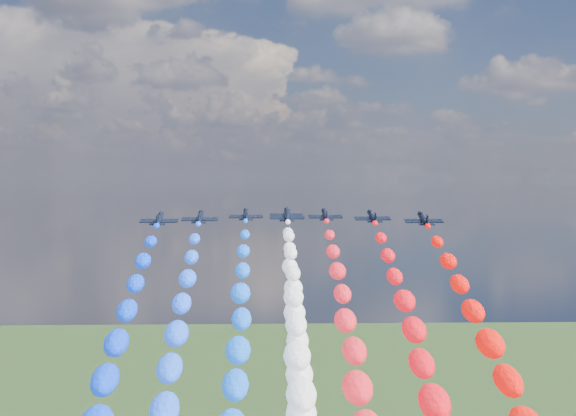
{
  "coord_description": "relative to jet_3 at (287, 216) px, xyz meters",
  "views": [
    {
      "loc": [
        -5.6,
        -168.13,
        106.62
      ],
      "look_at": [
        0.0,
        4.0,
        100.28
      ],
      "focal_mm": 48.29,
      "sensor_mm": 36.0,
      "label": 1
    }
  ],
  "objects": [
    {
      "name": "jet_6",
      "position": [
        18.92,
        -5.22,
        0.0
      ],
      "size": [
        8.35,
        11.23,
        5.05
      ],
      "primitive_type": null,
      "rotation": [
        0.26,
        0.0,
        0.03
      ],
      "color": "black"
    },
    {
      "name": "trail_3",
      "position": [
        0.0,
        -60.53,
        -24.24
      ],
      "size": [
        5.68,
        117.96,
        51.81
      ],
      "primitive_type": null,
      "color": "white"
    },
    {
      "name": "jet_7",
      "position": [
        28.21,
        -16.05,
        0.0
      ],
      "size": [
        8.01,
        10.98,
        5.05
      ],
      "primitive_type": null,
      "rotation": [
        0.26,
        0.0,
        -0.0
      ],
      "color": "black"
    },
    {
      "name": "jet_5",
      "position": [
        9.03,
        3.54,
        0.0
      ],
      "size": [
        8.15,
        11.09,
        5.05
      ],
      "primitive_type": null,
      "rotation": [
        0.26,
        0.0,
        0.01
      ],
      "color": "black"
    },
    {
      "name": "jet_3",
      "position": [
        0.0,
        0.0,
        0.0
      ],
      "size": [
        8.67,
        11.46,
        5.05
      ],
      "primitive_type": null,
      "rotation": [
        0.26,
        0.0,
        -0.06
      ],
      "color": "black"
    },
    {
      "name": "jet_0",
      "position": [
        -27.54,
        -13.72,
        0.0
      ],
      "size": [
        8.04,
        11.0,
        5.05
      ],
      "primitive_type": null,
      "rotation": [
        0.26,
        0.0,
        0.0
      ],
      "color": "black"
    },
    {
      "name": "trail_4",
      "position": [
        0.09,
        -49.02,
        -24.24
      ],
      "size": [
        5.68,
        117.96,
        51.81
      ],
      "primitive_type": null,
      "color": "white"
    },
    {
      "name": "trail_1",
      "position": [
        -19.51,
        -67.6,
        -24.24
      ],
      "size": [
        5.68,
        117.96,
        51.81
      ],
      "primitive_type": null,
      "color": "blue"
    },
    {
      "name": "trail_5",
      "position": [
        9.03,
        -56.99,
        -24.24
      ],
      "size": [
        5.68,
        117.96,
        51.81
      ],
      "primitive_type": null,
      "color": "red"
    },
    {
      "name": "jet_2",
      "position": [
        -9.64,
        4.98,
        0.0
      ],
      "size": [
        8.3,
        11.19,
        5.05
      ],
      "primitive_type": null,
      "rotation": [
        0.26,
        0.0,
        0.03
      ],
      "color": "black"
    },
    {
      "name": "jet_4",
      "position": [
        0.09,
        11.51,
        0.0
      ],
      "size": [
        8.57,
        11.38,
        5.05
      ],
      "primitive_type": null,
      "rotation": [
        0.26,
        0.0,
        -0.05
      ],
      "color": "black"
    },
    {
      "name": "trail_6",
      "position": [
        18.92,
        -65.75,
        -24.24
      ],
      "size": [
        5.68,
        117.96,
        51.81
      ],
      "primitive_type": null,
      "color": "red"
    },
    {
      "name": "jet_1",
      "position": [
        -19.51,
        -7.07,
        0.0
      ],
      "size": [
        8.02,
        10.99,
        5.05
      ],
      "primitive_type": null,
      "rotation": [
        0.26,
        0.0,
        0.0
      ],
      "color": "black"
    },
    {
      "name": "trail_2",
      "position": [
        -9.64,
        -55.55,
        -24.24
      ],
      "size": [
        5.68,
        117.96,
        51.81
      ],
      "primitive_type": null,
      "color": "blue"
    }
  ]
}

